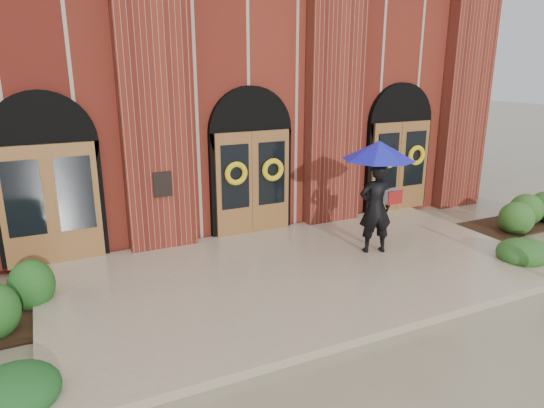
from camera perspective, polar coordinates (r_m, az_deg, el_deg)
ground at (r=9.95m, az=4.13°, el=-8.70°), size 90.00×90.00×0.00m
landing at (r=10.03m, az=3.72°, el=-7.99°), size 10.00×5.30×0.15m
church_building at (r=17.22m, az=-10.64°, el=13.63°), size 16.20×12.53×7.00m
man_with_umbrella at (r=10.61m, az=12.34°, el=3.31°), size 1.94×1.94×2.48m
hedge_wall_left at (r=9.17m, az=-27.78°, el=-9.99°), size 3.29×1.32×0.84m
hedge_wall_right at (r=14.59m, az=27.20°, el=-0.72°), size 3.04×1.22×0.78m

